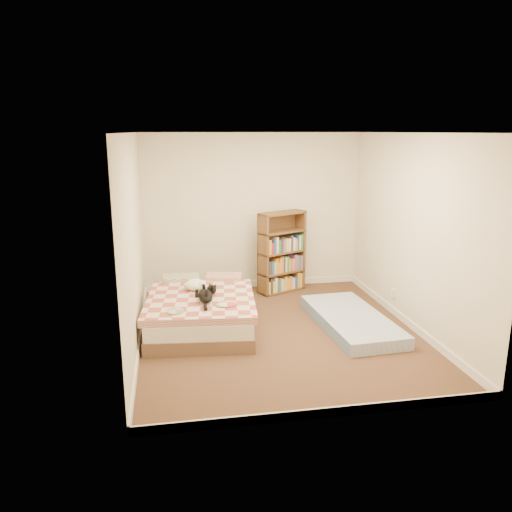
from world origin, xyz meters
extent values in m
cube|color=#472D1E|center=(0.00, 0.00, 0.00)|extent=(3.50, 4.00, 0.01)
cube|color=white|center=(0.00, 0.00, 2.50)|extent=(3.50, 4.00, 0.01)
cube|color=silver|center=(0.00, 2.00, 1.25)|extent=(3.50, 0.01, 2.50)
cube|color=silver|center=(0.00, -2.00, 1.25)|extent=(3.50, 0.01, 2.50)
cube|color=silver|center=(-1.75, 0.00, 1.25)|extent=(0.01, 4.00, 2.50)
cube|color=silver|center=(1.75, 0.00, 1.25)|extent=(0.01, 4.00, 2.50)
cube|color=white|center=(0.00, 1.99, 0.05)|extent=(3.50, 0.02, 0.10)
cube|color=white|center=(0.00, -1.99, 0.05)|extent=(3.50, 0.02, 0.10)
cube|color=white|center=(-1.74, 0.00, 0.05)|extent=(0.02, 4.00, 0.10)
cube|color=white|center=(1.74, 0.00, 0.05)|extent=(0.02, 4.00, 0.10)
cube|color=white|center=(1.74, 0.40, 0.30)|extent=(0.03, 0.09, 0.13)
cube|color=brown|center=(-0.96, 0.40, 0.08)|extent=(1.48, 1.98, 0.17)
cube|color=silver|center=(-0.96, 0.40, 0.26)|extent=(1.45, 1.94, 0.19)
cube|color=#AE4940|center=(-0.96, 0.40, 0.40)|extent=(1.51, 1.65, 0.09)
cube|color=gray|center=(-1.27, 1.09, 0.43)|extent=(0.54, 0.37, 0.14)
cube|color=#AE4940|center=(-0.65, 1.09, 0.43)|extent=(0.54, 0.37, 0.14)
cube|color=#53351C|center=(0.04, 1.66, 0.65)|extent=(0.14, 0.25, 1.29)
cube|color=#53351C|center=(0.78, 1.66, 0.65)|extent=(0.14, 0.25, 1.29)
cube|color=#53351C|center=(0.41, 1.78, 0.65)|extent=(0.71, 0.34, 1.29)
cube|color=#53351C|center=(0.41, 1.66, 0.02)|extent=(0.81, 0.56, 0.03)
cube|color=#53351C|center=(0.41, 1.66, 0.66)|extent=(0.81, 0.56, 0.03)
cube|color=#53351C|center=(0.41, 1.66, 1.27)|extent=(0.81, 0.56, 0.03)
cube|color=#6981B0|center=(0.99, 0.05, 0.08)|extent=(0.92, 1.84, 0.16)
ellipsoid|color=black|center=(-0.92, 0.11, 0.51)|extent=(0.34, 0.45, 0.13)
sphere|color=black|center=(-0.92, 0.34, 0.52)|extent=(0.17, 0.17, 0.13)
cone|color=black|center=(-0.96, 0.37, 0.58)|extent=(0.06, 0.06, 0.05)
cone|color=black|center=(-0.88, 0.37, 0.58)|extent=(0.06, 0.06, 0.05)
cylinder|color=black|center=(-0.82, -0.16, 0.48)|extent=(0.13, 0.23, 0.05)
ellipsoid|color=white|center=(-1.02, 0.60, 0.52)|extent=(0.28, 0.31, 0.14)
sphere|color=white|center=(-0.94, 0.51, 0.53)|extent=(0.12, 0.12, 0.11)
sphere|color=white|center=(-0.90, 0.47, 0.52)|extent=(0.05, 0.05, 0.05)
sphere|color=white|center=(-1.14, 0.65, 0.50)|extent=(0.07, 0.07, 0.06)
camera|label=1|loc=(-1.32, -5.84, 2.52)|focal=35.00mm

